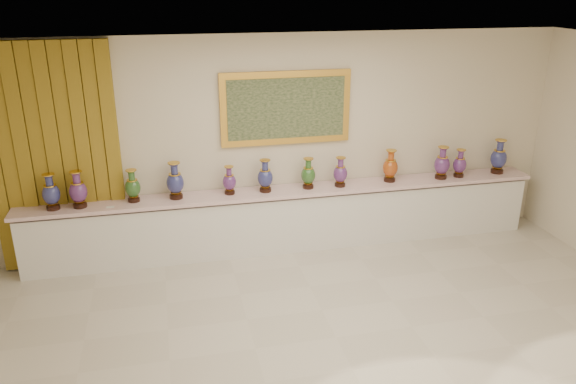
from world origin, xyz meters
name	(u,v)px	position (x,y,z in m)	size (l,w,h in m)	color
ground	(336,337)	(0.00, 0.00, 0.00)	(8.00, 8.00, 0.00)	beige
room	(94,150)	(-2.54, 2.44, 1.58)	(8.00, 8.00, 8.00)	beige
counter	(289,219)	(0.00, 2.27, 0.44)	(7.28, 0.48, 0.90)	white
vase_0	(51,194)	(-3.10, 2.22, 1.11)	(0.29, 0.29, 0.47)	black
vase_1	(78,191)	(-2.77, 2.22, 1.12)	(0.26, 0.26, 0.49)	black
vase_2	(133,187)	(-2.10, 2.27, 1.10)	(0.22, 0.22, 0.44)	black
vase_3	(175,182)	(-1.55, 2.27, 1.12)	(0.28, 0.28, 0.50)	black
vase_4	(229,182)	(-0.83, 2.27, 1.08)	(0.22, 0.22, 0.40)	black
vase_5	(265,177)	(-0.34, 2.25, 1.10)	(0.25, 0.25, 0.46)	black
vase_6	(308,175)	(0.27, 2.25, 1.10)	(0.27, 0.27, 0.44)	black
vase_7	(340,173)	(0.73, 2.23, 1.09)	(0.22, 0.22, 0.43)	black
vase_8	(390,167)	(1.50, 2.27, 1.11)	(0.26, 0.26, 0.47)	black
vase_9	(442,164)	(2.28, 2.21, 1.12)	(0.27, 0.27, 0.48)	black
vase_10	(460,165)	(2.58, 2.23, 1.09)	(0.20, 0.20, 0.42)	black
vase_11	(499,158)	(3.23, 2.26, 1.13)	(0.30, 0.30, 0.52)	black
label_card	(110,207)	(-2.40, 2.13, 0.90)	(0.10, 0.06, 0.00)	white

